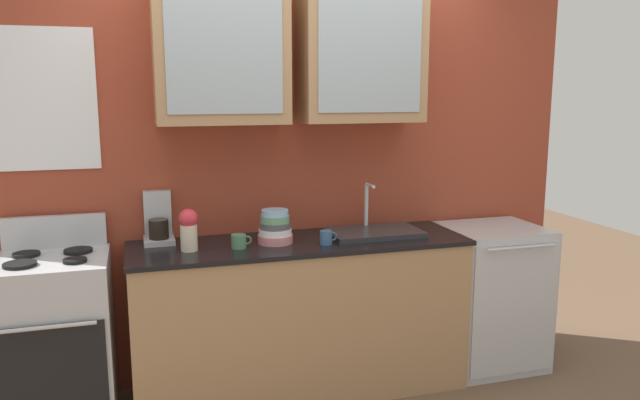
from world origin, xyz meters
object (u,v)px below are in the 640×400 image
Objects in this scene: cup_near_bowls at (239,241)px; sink_faucet at (374,231)px; vase at (189,229)px; stove_range at (57,341)px; bowl_stack at (275,228)px; coffee_maker at (158,223)px; dishwasher at (491,296)px; cup_near_sink at (326,237)px.

sink_faucet is at bearing 5.57° from cup_near_bowls.
stove_range is at bearing 177.20° from vase.
coffee_maker is at bearing 160.95° from bowl_stack.
stove_range is 5.50× the size of bowl_stack.
coffee_maker reaches higher than bowl_stack.
bowl_stack is 0.22× the size of dishwasher.
stove_range is 3.78× the size of coffee_maker.
coffee_maker reaches higher than cup_near_bowls.
dishwasher is (1.90, 0.03, -0.58)m from vase.
sink_faucet is (1.80, 0.02, 0.47)m from stove_range.
dishwasher is at bearing -0.09° from stove_range.
vase is at bearing 174.86° from cup_near_bowls.
cup_near_sink is (0.75, -0.08, -0.08)m from vase.
cup_near_bowls is 0.50m from coffee_maker.
cup_near_sink reaches higher than dishwasher.
stove_range is 9.59× the size of cup_near_bowls.
bowl_stack is at bearing -177.86° from sink_faucet.
stove_range is at bearing 179.91° from dishwasher.
vase is 2.02× the size of cup_near_bowls.
stove_range is at bearing -179.29° from sink_faucet.
coffee_maker is (0.55, 0.22, 0.56)m from stove_range.
coffee_maker is at bearing 146.41° from cup_near_bowls.
dishwasher is at bearing 1.89° from cup_near_bowls.
stove_range is 4.75× the size of vase.
vase is at bearing -59.38° from coffee_maker.
cup_near_bowls is at bearing 172.98° from cup_near_sink.
coffee_maker reaches higher than vase.
stove_range is at bearing -158.42° from coffee_maker.
vase reaches higher than bowl_stack.
sink_faucet is 0.62m from bowl_stack.
sink_faucet is at bearing -8.94° from coffee_maker.
coffee_maker reaches higher than cup_near_sink.
vase is (0.70, -0.03, 0.57)m from stove_range.
sink_faucet reaches higher than coffee_maker.
cup_near_bowls is (-0.83, -0.08, 0.02)m from sink_faucet.
cup_near_sink is at bearing -157.77° from sink_faucet.
cup_near_sink is at bearing -174.36° from dishwasher.
sink_faucet reaches higher than bowl_stack.
stove_range is 10.84× the size of cup_near_sink.
vase is 0.29m from coffee_maker.
bowl_stack reaches higher than cup_near_sink.
stove_range is 1.86m from sink_faucet.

